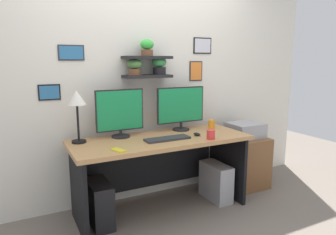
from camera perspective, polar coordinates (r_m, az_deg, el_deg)
ground_plane at (r=3.26m, az=-1.21°, el=-16.68°), size 8.00×8.00×0.00m
back_wall_assembly at (r=3.30m, az=-4.65°, el=8.13°), size 4.40×0.24×2.70m
desk at (r=3.10m, az=-1.72°, el=-7.27°), size 1.74×0.68×0.75m
monitor_left at (r=3.02m, az=-8.91°, el=0.88°), size 0.48×0.18×0.47m
monitor_right at (r=3.29m, az=2.37°, el=1.94°), size 0.55×0.18×0.46m
keyboard at (r=2.92m, az=-0.11°, el=-3.95°), size 0.44×0.14×0.02m
computer_mouse at (r=3.09m, az=5.39°, el=-3.10°), size 0.06×0.09×0.03m
desk_lamp at (r=2.87m, az=-16.54°, el=2.76°), size 0.17×0.17×0.48m
cell_phone at (r=2.61m, az=-9.17°, el=-5.99°), size 0.12×0.16×0.01m
coffee_mug at (r=2.97m, az=7.95°, el=-3.13°), size 0.08×0.08×0.09m
pen_cup at (r=3.41m, az=8.07°, el=-1.24°), size 0.07×0.07×0.10m
drawer_cabinet at (r=3.84m, az=13.83°, el=-7.87°), size 0.44×0.50×0.60m
printer at (r=3.73m, az=14.09°, el=-2.26°), size 0.38×0.34×0.17m
computer_tower_left at (r=2.98m, az=-12.58°, el=-15.29°), size 0.18×0.40×0.41m
computer_tower_right at (r=3.44m, az=8.84°, el=-11.65°), size 0.18×0.40×0.40m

